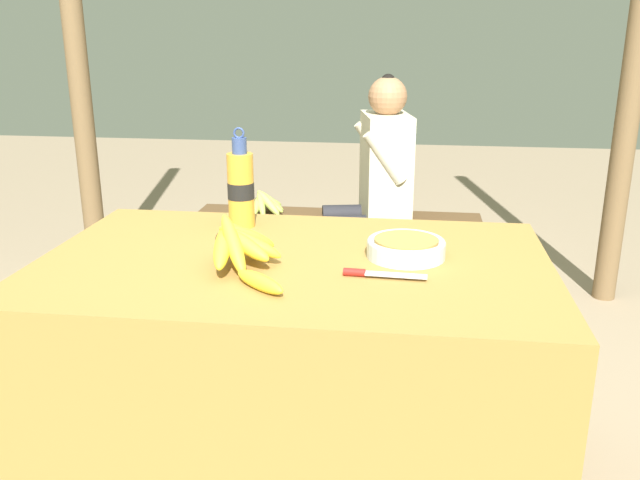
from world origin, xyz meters
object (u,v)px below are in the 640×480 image
object	(u,v)px
support_post_far	(640,27)
knife	(373,273)
water_bottle	(241,188)
support_post_near	(73,27)
banana_bunch_ripe	(238,241)
serving_bowl	(406,247)
wooden_bench	(336,231)
loose_banana_front	(260,282)
banana_bunch_green	(266,202)
seated_vendor	(376,177)

from	to	relation	value
support_post_far	knife	bearing A→B (deg)	-122.05
water_bottle	support_post_near	world-z (taller)	support_post_near
banana_bunch_ripe	serving_bowl	distance (m)	0.45
wooden_bench	loose_banana_front	bearing A→B (deg)	-90.03
support_post_far	banana_bunch_green	bearing A→B (deg)	-174.68
support_post_far	serving_bowl	bearing A→B (deg)	-122.70
support_post_near	knife	bearing A→B (deg)	-47.01
knife	seated_vendor	xyz separation A→B (m)	(-0.07, 1.50, -0.08)
support_post_near	support_post_far	world-z (taller)	same
banana_bunch_ripe	seated_vendor	world-z (taller)	seated_vendor
seated_vendor	support_post_near	bearing A→B (deg)	-18.98
loose_banana_front	wooden_bench	size ratio (longest dim) A/B	0.11
banana_bunch_ripe	wooden_bench	world-z (taller)	banana_bunch_ripe
serving_bowl	wooden_bench	size ratio (longest dim) A/B	0.15
serving_bowl	support_post_near	size ratio (longest dim) A/B	0.08
water_bottle	seated_vendor	world-z (taller)	seated_vendor
water_bottle	banana_bunch_green	world-z (taller)	water_bottle
serving_bowl	support_post_near	distance (m)	2.33
support_post_near	banana_bunch_green	bearing A→B (deg)	-9.07
wooden_bench	support_post_near	bearing A→B (deg)	173.31
seated_vendor	support_post_near	size ratio (longest dim) A/B	0.42
banana_bunch_ripe	seated_vendor	bearing A→B (deg)	79.13
water_bottle	loose_banana_front	xyz separation A→B (m)	(0.17, -0.52, -0.10)
serving_bowl	banana_bunch_green	world-z (taller)	serving_bowl
banana_bunch_ripe	banana_bunch_green	size ratio (longest dim) A/B	1.16
serving_bowl	support_post_far	bearing A→B (deg)	57.30
serving_bowl	knife	distance (m)	0.19
serving_bowl	loose_banana_front	distance (m)	0.45
knife	seated_vendor	distance (m)	1.51
banana_bunch_green	loose_banana_front	bearing A→B (deg)	-78.21
loose_banana_front	knife	bearing A→B (deg)	24.38
banana_bunch_ripe	loose_banana_front	size ratio (longest dim) A/B	2.03
water_bottle	banana_bunch_ripe	bearing A→B (deg)	-77.33
water_bottle	serving_bowl	bearing A→B (deg)	-24.13
knife	banana_bunch_green	xyz separation A→B (m)	(-0.61, 1.54, -0.23)
support_post_near	support_post_far	xyz separation A→B (m)	(2.65, 0.00, 0.00)
water_bottle	support_post_far	world-z (taller)	support_post_far
water_bottle	wooden_bench	bearing A→B (deg)	81.43
banana_bunch_ripe	support_post_near	xyz separation A→B (m)	(-1.23, 1.65, 0.53)
banana_bunch_green	support_post_near	world-z (taller)	support_post_near
seated_vendor	support_post_near	world-z (taller)	support_post_near
serving_bowl	seated_vendor	xyz separation A→B (m)	(-0.15, 1.33, -0.10)
loose_banana_front	serving_bowl	bearing A→B (deg)	39.95
knife	support_post_near	bearing A→B (deg)	136.14
serving_bowl	water_bottle	distance (m)	0.57
water_bottle	support_post_far	distance (m)	2.04
banana_bunch_ripe	support_post_near	world-z (taller)	support_post_near
banana_bunch_ripe	seated_vendor	xyz separation A→B (m)	(0.28, 1.46, -0.14)
support_post_near	seated_vendor	bearing A→B (deg)	-7.41
banana_bunch_green	support_post_far	bearing A→B (deg)	5.32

